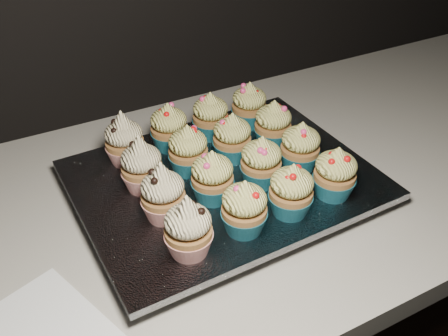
% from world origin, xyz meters
% --- Properties ---
extents(worktop, '(2.44, 0.64, 0.04)m').
position_xyz_m(worktop, '(0.00, 1.70, 0.88)').
color(worktop, silver).
rests_on(worktop, cabinet).
extents(baking_tray, '(0.42, 0.33, 0.02)m').
position_xyz_m(baking_tray, '(0.21, 1.68, 0.91)').
color(baking_tray, black).
rests_on(baking_tray, worktop).
extents(foil_lining, '(0.46, 0.36, 0.01)m').
position_xyz_m(foil_lining, '(0.21, 1.68, 0.93)').
color(foil_lining, silver).
rests_on(foil_lining, baking_tray).
extents(cupcake_0, '(0.06, 0.06, 0.10)m').
position_xyz_m(cupcake_0, '(0.10, 1.56, 0.97)').
color(cupcake_0, '#B12218').
rests_on(cupcake_0, foil_lining).
extents(cupcake_1, '(0.06, 0.06, 0.08)m').
position_xyz_m(cupcake_1, '(0.18, 1.56, 0.97)').
color(cupcake_1, '#186375').
rests_on(cupcake_1, foil_lining).
extents(cupcake_2, '(0.06, 0.06, 0.08)m').
position_xyz_m(cupcake_2, '(0.26, 1.56, 0.97)').
color(cupcake_2, '#186375').
rests_on(cupcake_2, foil_lining).
extents(cupcake_3, '(0.06, 0.06, 0.08)m').
position_xyz_m(cupcake_3, '(0.34, 1.56, 0.97)').
color(cupcake_3, '#186375').
rests_on(cupcake_3, foil_lining).
extents(cupcake_4, '(0.06, 0.06, 0.10)m').
position_xyz_m(cupcake_4, '(0.10, 1.64, 0.97)').
color(cupcake_4, '#B12218').
rests_on(cupcake_4, foil_lining).
extents(cupcake_5, '(0.06, 0.06, 0.08)m').
position_xyz_m(cupcake_5, '(0.17, 1.64, 0.97)').
color(cupcake_5, '#186375').
rests_on(cupcake_5, foil_lining).
extents(cupcake_6, '(0.06, 0.06, 0.08)m').
position_xyz_m(cupcake_6, '(0.26, 1.64, 0.97)').
color(cupcake_6, '#186375').
rests_on(cupcake_6, foil_lining).
extents(cupcake_7, '(0.06, 0.06, 0.08)m').
position_xyz_m(cupcake_7, '(0.33, 1.64, 0.97)').
color(cupcake_7, '#186375').
rests_on(cupcake_7, foil_lining).
extents(cupcake_8, '(0.06, 0.06, 0.10)m').
position_xyz_m(cupcake_8, '(0.09, 1.71, 0.97)').
color(cupcake_8, '#B12218').
rests_on(cupcake_8, foil_lining).
extents(cupcake_9, '(0.06, 0.06, 0.08)m').
position_xyz_m(cupcake_9, '(0.17, 1.72, 0.97)').
color(cupcake_9, '#186375').
rests_on(cupcake_9, foil_lining).
extents(cupcake_10, '(0.06, 0.06, 0.08)m').
position_xyz_m(cupcake_10, '(0.25, 1.72, 0.97)').
color(cupcake_10, '#186375').
rests_on(cupcake_10, foil_lining).
extents(cupcake_11, '(0.06, 0.06, 0.08)m').
position_xyz_m(cupcake_11, '(0.33, 1.72, 0.97)').
color(cupcake_11, '#186375').
rests_on(cupcake_11, foil_lining).
extents(cupcake_12, '(0.06, 0.06, 0.10)m').
position_xyz_m(cupcake_12, '(0.09, 1.79, 0.97)').
color(cupcake_12, '#B12218').
rests_on(cupcake_12, foil_lining).
extents(cupcake_13, '(0.06, 0.06, 0.08)m').
position_xyz_m(cupcake_13, '(0.17, 1.80, 0.97)').
color(cupcake_13, '#186375').
rests_on(cupcake_13, foil_lining).
extents(cupcake_14, '(0.06, 0.06, 0.08)m').
position_xyz_m(cupcake_14, '(0.25, 1.80, 0.97)').
color(cupcake_14, '#186375').
rests_on(cupcake_14, foil_lining).
extents(cupcake_15, '(0.06, 0.06, 0.08)m').
position_xyz_m(cupcake_15, '(0.33, 1.80, 0.97)').
color(cupcake_15, '#186375').
rests_on(cupcake_15, foil_lining).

